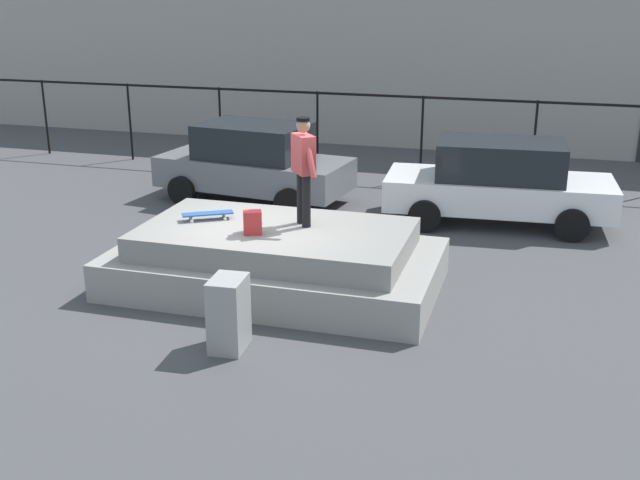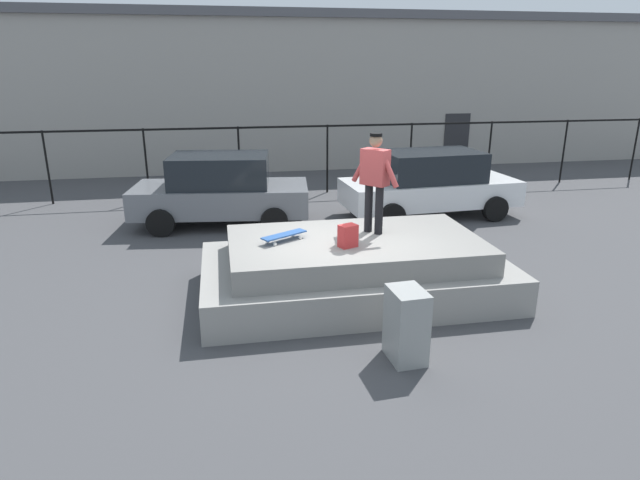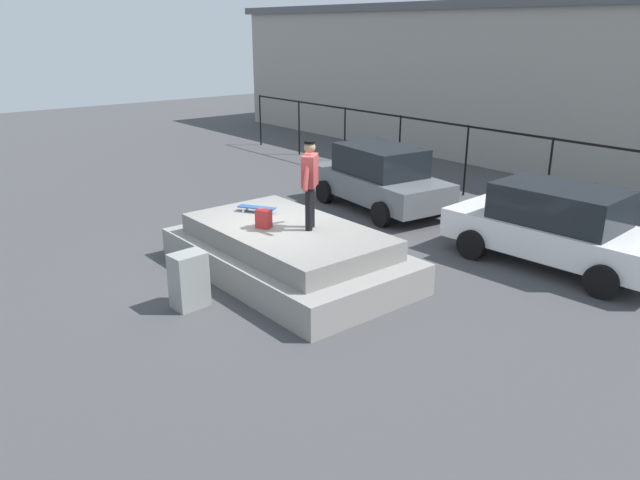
% 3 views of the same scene
% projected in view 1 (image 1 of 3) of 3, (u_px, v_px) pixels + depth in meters
% --- Properties ---
extents(ground_plane, '(60.00, 60.00, 0.00)m').
position_uv_depth(ground_plane, '(258.00, 287.00, 12.63)').
color(ground_plane, '#424244').
extents(concrete_ledge, '(5.17, 2.94, 1.00)m').
position_uv_depth(concrete_ledge, '(276.00, 260.00, 12.50)').
color(concrete_ledge, gray).
rests_on(concrete_ledge, ground_plane).
extents(skateboarder, '(0.67, 0.79, 1.73)m').
position_uv_depth(skateboarder, '(303.00, 163.00, 12.15)').
color(skateboarder, black).
rests_on(skateboarder, concrete_ledge).
extents(skateboard, '(0.81, 0.60, 0.12)m').
position_uv_depth(skateboard, '(208.00, 214.00, 12.70)').
color(skateboard, '#264C8C').
rests_on(skateboard, concrete_ledge).
extents(backpack, '(0.34, 0.29, 0.37)m').
position_uv_depth(backpack, '(253.00, 223.00, 11.96)').
color(backpack, red).
rests_on(backpack, concrete_ledge).
extents(car_grey_sedan_near, '(4.42, 2.46, 1.73)m').
position_uv_depth(car_grey_sedan_near, '(254.00, 162.00, 17.28)').
color(car_grey_sedan_near, slate).
rests_on(car_grey_sedan_near, ground_plane).
extents(car_white_sedan_mid, '(4.62, 2.28, 1.69)m').
position_uv_depth(car_white_sedan_mid, '(499.00, 182.00, 15.68)').
color(car_white_sedan_mid, white).
rests_on(car_white_sedan_mid, ground_plane).
extents(utility_box, '(0.48, 0.63, 1.01)m').
position_uv_depth(utility_box, '(229.00, 314.00, 10.38)').
color(utility_box, gray).
rests_on(utility_box, ground_plane).
extents(fence_row, '(24.06, 0.06, 2.08)m').
position_uv_depth(fence_row, '(369.00, 118.00, 19.25)').
color(fence_row, black).
rests_on(fence_row, ground_plane).
extents(warehouse_building, '(36.47, 6.31, 5.63)m').
position_uv_depth(warehouse_building, '(417.00, 42.00, 24.84)').
color(warehouse_building, gray).
rests_on(warehouse_building, ground_plane).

